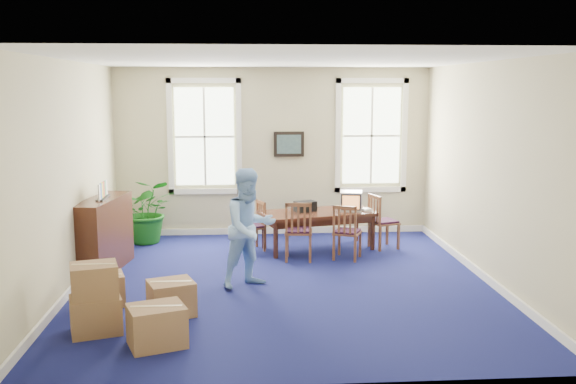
{
  "coord_description": "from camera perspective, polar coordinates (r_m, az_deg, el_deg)",
  "views": [
    {
      "loc": [
        -0.58,
        -9.01,
        2.83
      ],
      "look_at": [
        0.1,
        0.6,
        1.25
      ],
      "focal_mm": 40.0,
      "sensor_mm": 36.0,
      "label": 1
    }
  ],
  "objects": [
    {
      "name": "chair_near_right",
      "position": [
        10.68,
        5.29,
        -3.52
      ],
      "size": [
        0.55,
        0.55,
        0.93
      ],
      "primitive_type": null,
      "rotation": [
        0.0,
        0.0,
        2.74
      ],
      "color": "brown",
      "rests_on": "ground"
    },
    {
      "name": "baseboard_back",
      "position": [
        12.55,
        -1.3,
        -3.44
      ],
      "size": [
        6.0,
        0.04,
        0.12
      ],
      "primitive_type": "cube",
      "color": "white",
      "rests_on": "ground"
    },
    {
      "name": "chair_end_right",
      "position": [
        11.47,
        8.53,
        -2.59
      ],
      "size": [
        0.55,
        0.55,
        0.97
      ],
      "primitive_type": null,
      "rotation": [
        0.0,
        0.0,
        1.9
      ],
      "color": "brown",
      "rests_on": "ground"
    },
    {
      "name": "wall_left",
      "position": [
        9.41,
        -18.93,
        1.3
      ],
      "size": [
        0.0,
        6.5,
        6.5
      ],
      "primitive_type": "plane",
      "rotation": [
        1.57,
        0.0,
        1.57
      ],
      "color": "#C1B88F",
      "rests_on": "ground"
    },
    {
      "name": "cardboard_boxes",
      "position": [
        7.89,
        -15.06,
        -8.71
      ],
      "size": [
        1.9,
        1.9,
        0.87
      ],
      "primitive_type": null,
      "rotation": [
        0.0,
        0.0,
        0.31
      ],
      "color": "#986F49",
      "rests_on": "ground"
    },
    {
      "name": "game_console",
      "position": [
        11.36,
        7.0,
        -1.57
      ],
      "size": [
        0.18,
        0.21,
        0.04
      ],
      "primitive_type": "cube",
      "rotation": [
        0.0,
        0.0,
        0.26
      ],
      "color": "white",
      "rests_on": "conference_table"
    },
    {
      "name": "wall_front",
      "position": [
        5.91,
        1.66,
        -2.69
      ],
      "size": [
        6.5,
        0.0,
        6.5
      ],
      "primitive_type": "plane",
      "rotation": [
        -1.57,
        0.0,
        0.0
      ],
      "color": "#C1B88F",
      "rests_on": "ground"
    },
    {
      "name": "conference_table",
      "position": [
        11.31,
        2.7,
        -3.43
      ],
      "size": [
        2.14,
        1.36,
        0.68
      ],
      "primitive_type": null,
      "rotation": [
        0.0,
        0.0,
        0.25
      ],
      "color": "#401F13",
      "rests_on": "ground"
    },
    {
      "name": "man",
      "position": [
        9.13,
        -3.42,
        -3.21
      ],
      "size": [
        1.05,
        0.99,
        1.71
      ],
      "primitive_type": "imported",
      "rotation": [
        0.0,
        0.0,
        0.55
      ],
      "color": "#91C0F7",
      "rests_on": "ground"
    },
    {
      "name": "floor",
      "position": [
        9.46,
        -0.35,
        -8.09
      ],
      "size": [
        6.5,
        6.5,
        0.0
      ],
      "primitive_type": "plane",
      "color": "navy",
      "rests_on": "ground"
    },
    {
      "name": "chair_near_left",
      "position": [
        10.58,
        0.95,
        -3.43
      ],
      "size": [
        0.49,
        0.49,
        0.99
      ],
      "primitive_type": null,
      "rotation": [
        0.0,
        0.0,
        3.03
      ],
      "color": "brown",
      "rests_on": "ground"
    },
    {
      "name": "brochure_rack",
      "position": [
        10.21,
        -16.15,
        0.42
      ],
      "size": [
        0.12,
        0.61,
        0.27
      ],
      "primitive_type": null,
      "rotation": [
        0.0,
        0.0,
        -0.03
      ],
      "color": "#99999E",
      "rests_on": "credenza"
    },
    {
      "name": "crt_tv",
      "position": [
        11.33,
        5.63,
        -0.8
      ],
      "size": [
        0.45,
        0.47,
        0.34
      ],
      "primitive_type": null,
      "rotation": [
        0.0,
        0.0,
        -0.18
      ],
      "color": "#B7B7BC",
      "rests_on": "conference_table"
    },
    {
      "name": "credenza",
      "position": [
        10.34,
        -16.09,
        -3.56
      ],
      "size": [
        0.67,
        1.55,
        1.18
      ],
      "primitive_type": "cube",
      "rotation": [
        0.0,
        0.0,
        -0.17
      ],
      "color": "#401F13",
      "rests_on": "ground"
    },
    {
      "name": "ceiling",
      "position": [
        9.03,
        -0.37,
        11.67
      ],
      "size": [
        6.5,
        6.5,
        0.0
      ],
      "primitive_type": "plane",
      "rotation": [
        3.14,
        0.0,
        0.0
      ],
      "color": "white",
      "rests_on": "ground"
    },
    {
      "name": "baseboard_left",
      "position": [
        9.72,
        -18.27,
        -7.72
      ],
      "size": [
        0.04,
        6.5,
        0.12
      ],
      "primitive_type": "cube",
      "color": "white",
      "rests_on": "ground"
    },
    {
      "name": "wall_back",
      "position": [
        12.33,
        -1.33,
        3.59
      ],
      "size": [
        6.5,
        0.0,
        6.5
      ],
      "primitive_type": "plane",
      "rotation": [
        1.57,
        0.0,
        0.0
      ],
      "color": "#C1B88F",
      "rests_on": "ground"
    },
    {
      "name": "window_right",
      "position": [
        12.52,
        7.42,
        4.98
      ],
      "size": [
        1.4,
        0.12,
        2.2
      ],
      "primitive_type": null,
      "color": "white",
      "rests_on": "ground"
    },
    {
      "name": "window_left",
      "position": [
        12.29,
        -7.42,
        4.9
      ],
      "size": [
        1.4,
        0.12,
        2.2
      ],
      "primitive_type": null,
      "color": "white",
      "rests_on": "ground"
    },
    {
      "name": "equipment_bag",
      "position": [
        11.24,
        1.55,
        -1.28
      ],
      "size": [
        0.42,
        0.36,
        0.18
      ],
      "primitive_type": "cube",
      "rotation": [
        0.0,
        0.0,
        0.43
      ],
      "color": "black",
      "rests_on": "conference_table"
    },
    {
      "name": "wall_right",
      "position": [
        9.77,
        17.49,
        1.65
      ],
      "size": [
        0.0,
        6.5,
        6.5
      ],
      "primitive_type": "plane",
      "rotation": [
        1.57,
        0.0,
        -1.57
      ],
      "color": "#C1B88F",
      "rests_on": "ground"
    },
    {
      "name": "baseboard_right",
      "position": [
        10.07,
        16.9,
        -7.07
      ],
      "size": [
        0.04,
        6.5,
        0.12
      ],
      "primitive_type": "cube",
      "color": "white",
      "rests_on": "ground"
    },
    {
      "name": "chair_end_left",
      "position": [
        11.21,
        -3.26,
        -3.04
      ],
      "size": [
        0.5,
        0.5,
        0.87
      ],
      "primitive_type": null,
      "rotation": [
        0.0,
        0.0,
        -1.19
      ],
      "color": "brown",
      "rests_on": "ground"
    },
    {
      "name": "wall_picture",
      "position": [
        12.28,
        0.08,
        4.28
      ],
      "size": [
        0.58,
        0.06,
        0.48
      ],
      "primitive_type": null,
      "color": "black",
      "rests_on": "ground"
    },
    {
      "name": "potted_plant",
      "position": [
        12.0,
        -12.37,
        -1.63
      ],
      "size": [
        1.14,
        1.01,
        1.19
      ],
      "primitive_type": "imported",
      "rotation": [
        0.0,
        0.0,
        -0.07
      ],
      "color": "#135612",
      "rests_on": "ground"
    }
  ]
}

